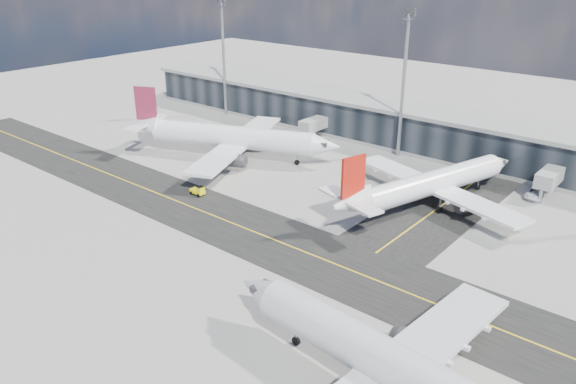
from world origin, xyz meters
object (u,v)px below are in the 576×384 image
object	(u,v)px
service_van	(536,193)
airliner_redtail	(430,184)
airliner_near	(408,375)
baggage_tug	(198,191)
airliner_af	(229,137)

from	to	relation	value
service_van	airliner_redtail	bearing A→B (deg)	-134.99
airliner_redtail	airliner_near	bearing A→B (deg)	-48.72
airliner_redtail	baggage_tug	xyz separation A→B (m)	(-32.29, -21.07, -3.03)
airliner_near	baggage_tug	size ratio (longest dim) A/B	15.81
airliner_redtail	baggage_tug	world-z (taller)	airliner_redtail
airliner_near	service_van	distance (m)	58.04
airliner_af	airliner_redtail	bearing A→B (deg)	72.85
airliner_redtail	service_van	xyz separation A→B (m)	(12.54, 14.94, -3.06)
airliner_redtail	airliner_near	xyz separation A→B (m)	(19.19, -42.62, 0.35)
airliner_af	service_van	distance (m)	57.61
airliner_near	service_van	world-z (taller)	airliner_near
airliner_redtail	service_van	size ratio (longest dim) A/B	6.55
airliner_redtail	service_van	world-z (taller)	airliner_redtail
airliner_af	service_van	world-z (taller)	airliner_af
baggage_tug	service_van	distance (m)	57.50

